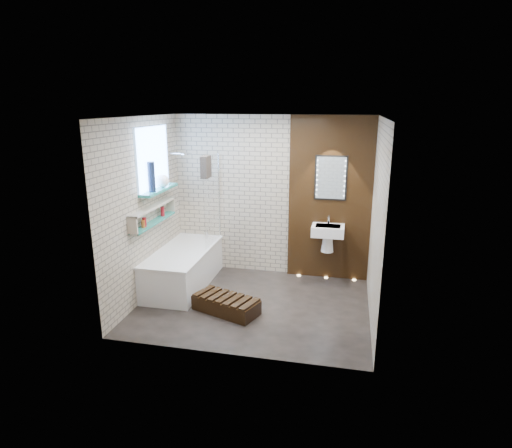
% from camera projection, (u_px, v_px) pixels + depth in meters
% --- Properties ---
extents(ground, '(3.20, 3.20, 0.00)m').
position_uv_depth(ground, '(254.00, 304.00, 6.17)').
color(ground, black).
rests_on(ground, ground).
extents(room_shell, '(3.24, 3.20, 2.60)m').
position_uv_depth(room_shell, '(254.00, 216.00, 5.81)').
color(room_shell, tan).
rests_on(room_shell, ground).
extents(walnut_panel, '(1.30, 0.06, 2.60)m').
position_uv_depth(walnut_panel, '(330.00, 200.00, 6.82)').
color(walnut_panel, black).
rests_on(walnut_panel, ground).
extents(clerestory_window, '(0.18, 1.00, 0.94)m').
position_uv_depth(clerestory_window, '(154.00, 165.00, 6.30)').
color(clerestory_window, '#7FADE0').
rests_on(clerestory_window, room_shell).
extents(display_niche, '(0.14, 1.30, 0.26)m').
position_uv_depth(display_niche, '(153.00, 215.00, 6.30)').
color(display_niche, teal).
rests_on(display_niche, room_shell).
extents(bathtub, '(0.79, 1.74, 0.70)m').
position_uv_depth(bathtub, '(184.00, 267.00, 6.76)').
color(bathtub, white).
rests_on(bathtub, ground).
extents(bath_screen, '(0.01, 0.78, 1.40)m').
position_uv_depth(bath_screen, '(212.00, 201.00, 6.84)').
color(bath_screen, white).
rests_on(bath_screen, bathtub).
extents(towel, '(0.10, 0.25, 0.33)m').
position_uv_depth(towel, '(206.00, 167.00, 6.44)').
color(towel, black).
rests_on(towel, bath_screen).
extents(shower_head, '(0.18, 0.18, 0.02)m').
position_uv_depth(shower_head, '(186.00, 154.00, 6.79)').
color(shower_head, silver).
rests_on(shower_head, room_shell).
extents(washbasin, '(0.50, 0.36, 0.58)m').
position_uv_depth(washbasin, '(328.00, 234.00, 6.77)').
color(washbasin, white).
rests_on(washbasin, walnut_panel).
extents(led_mirror, '(0.50, 0.02, 0.70)m').
position_uv_depth(led_mirror, '(331.00, 178.00, 6.69)').
color(led_mirror, black).
rests_on(led_mirror, walnut_panel).
extents(walnut_step, '(0.98, 0.69, 0.20)m').
position_uv_depth(walnut_step, '(226.00, 305.00, 5.92)').
color(walnut_step, black).
rests_on(walnut_step, ground).
extents(niche_bottles, '(0.06, 0.71, 0.15)m').
position_uv_depth(niche_bottles, '(152.00, 218.00, 6.25)').
color(niche_bottles, '#A74A19').
rests_on(niche_bottles, display_niche).
extents(sill_vases, '(0.19, 0.51, 0.43)m').
position_uv_depth(sill_vases, '(158.00, 179.00, 6.32)').
color(sill_vases, white).
rests_on(sill_vases, clerestory_window).
extents(floor_uplights, '(0.96, 0.06, 0.01)m').
position_uv_depth(floor_uplights, '(326.00, 278.00, 7.10)').
color(floor_uplights, '#FFD899').
rests_on(floor_uplights, ground).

